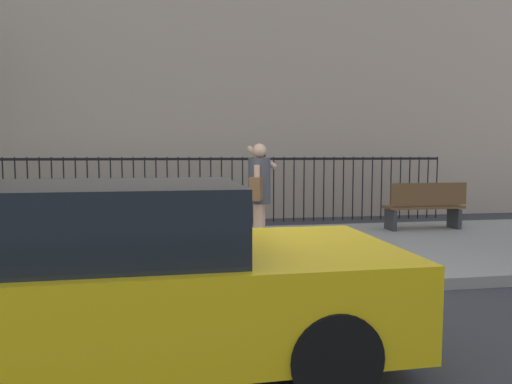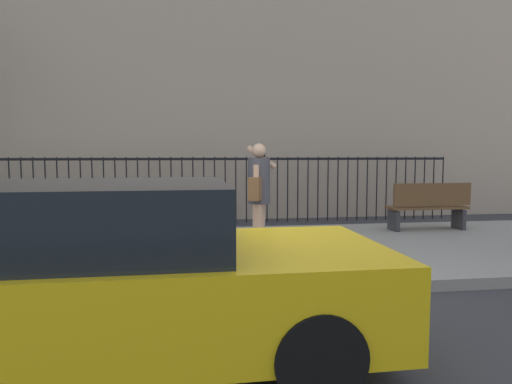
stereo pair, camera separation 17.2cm
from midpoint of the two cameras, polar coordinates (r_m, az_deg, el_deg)
ground_plane at (r=5.34m, az=-3.20°, el=-13.51°), size 60.00×60.00×0.00m
sidewalk at (r=7.44m, az=-5.16°, el=-7.66°), size 28.00×4.40×0.15m
iron_fence at (r=10.98m, az=-6.75°, el=1.34°), size 12.03×0.04×1.60m
taxi_yellow at (r=3.82m, az=-16.78°, el=-10.20°), size 4.22×1.89×1.45m
pedestrian_on_phone at (r=6.98m, az=-0.33°, el=0.28°), size 0.53×0.72×1.68m
street_bench at (r=9.78m, az=19.84°, el=-1.52°), size 1.60×0.45×0.95m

